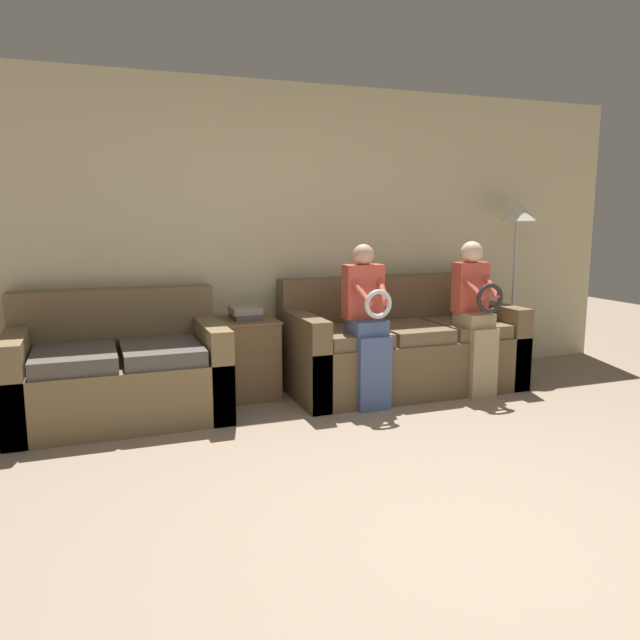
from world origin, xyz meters
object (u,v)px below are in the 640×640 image
Objects in this scene: child_right_seated at (476,310)px; floor_lamp at (517,228)px; child_left_seated at (368,319)px; couch_main at (400,349)px; side_shelf at (248,357)px; couch_side at (119,373)px; book_stack at (245,313)px.

floor_lamp is (0.79, 0.55, 0.65)m from child_right_seated.
couch_main is at bearing 37.27° from child_left_seated.
floor_lamp is at bearing -0.90° from side_shelf.
child_right_seated is at bearing -37.22° from couch_main.
couch_main is 2.29m from couch_side.
child_left_seated is 4.38× the size of book_stack.
child_right_seated is 1.90m from side_shelf.
book_stack is at bearing 170.44° from couch_main.
floor_lamp is (1.76, 0.55, 0.67)m from child_left_seated.
couch_side is 2.83m from child_right_seated.
floor_lamp reaches higher than child_right_seated.
couch_main is at bearing -9.56° from book_stack.
side_shelf is 2.24× the size of book_stack.
book_stack is (1.00, 0.19, 0.36)m from couch_side.
couch_main reaches higher than side_shelf.
child_left_seated is at bearing -36.39° from side_shelf.
couch_side is 1.19× the size of child_right_seated.
book_stack is 2.65m from floor_lamp.
floor_lamp is (1.28, 0.18, 1.01)m from couch_main.
side_shelf is (1.01, 0.19, 0.00)m from couch_side.
child_right_seated reaches higher than couch_main.
book_stack is at bearing 143.97° from child_left_seated.
child_right_seated is at bearing 0.04° from child_left_seated.
side_shelf is at bearing 10.58° from couch_side.
couch_side is at bearing -169.42° from side_shelf.
couch_main is 1.31× the size of couch_side.
book_stack reaches higher than side_shelf.
side_shelf is at bearing 170.38° from couch_main.
couch_side is 1.08m from book_stack.
floor_lamp reaches higher than book_stack.
floor_lamp is at bearing 17.22° from child_left_seated.
book_stack is at bearing 161.75° from child_right_seated.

